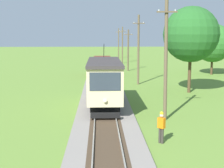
% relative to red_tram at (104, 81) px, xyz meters
% --- Properties ---
extents(red_tram, '(2.60, 8.54, 4.79)m').
position_rel_red_tram_xyz_m(red_tram, '(0.00, 0.00, 0.00)').
color(red_tram, beige).
rests_on(red_tram, rail_right).
extents(freight_car, '(2.40, 5.20, 2.31)m').
position_rel_red_tram_xyz_m(freight_car, '(-0.00, 19.46, -0.64)').
color(freight_car, maroon).
rests_on(freight_car, rail_right).
extents(utility_pole_near_tram, '(1.40, 0.68, 8.38)m').
position_rel_red_tram_xyz_m(utility_pole_near_tram, '(4.16, -3.46, 2.10)').
color(utility_pole_near_tram, brown).
rests_on(utility_pole_near_tram, ground).
extents(utility_pole_mid, '(1.40, 0.53, 8.05)m').
position_rel_red_tram_xyz_m(utility_pole_mid, '(4.16, 11.88, 1.93)').
color(utility_pole_mid, brown).
rests_on(utility_pole_mid, ground).
extents(utility_pole_far, '(1.40, 0.38, 6.51)m').
position_rel_red_tram_xyz_m(utility_pole_far, '(4.16, 25.10, 1.16)').
color(utility_pole_far, brown).
rests_on(utility_pole_far, ground).
extents(utility_pole_distant, '(1.40, 0.27, 7.19)m').
position_rel_red_tram_xyz_m(utility_pole_distant, '(4.16, 37.85, 1.50)').
color(utility_pole_distant, brown).
rests_on(utility_pole_distant, ground).
extents(utility_pole_horizon, '(1.40, 0.30, 7.02)m').
position_rel_red_tram_xyz_m(utility_pole_horizon, '(4.16, 50.49, 1.41)').
color(utility_pole_horizon, brown).
rests_on(utility_pole_horizon, ground).
extents(track_worker, '(0.44, 0.44, 1.78)m').
position_rel_red_tram_xyz_m(track_worker, '(2.98, -8.34, -1.21)').
color(track_worker, '#38332D').
rests_on(track_worker, ground).
extents(tree_left_near, '(5.51, 5.51, 8.60)m').
position_rel_red_tram_xyz_m(tree_left_near, '(8.69, 6.41, 3.64)').
color(tree_left_near, '#4C3823').
rests_on(tree_left_near, ground).
extents(tree_right_near, '(5.47, 5.47, 7.28)m').
position_rel_red_tram_xyz_m(tree_right_near, '(15.85, 20.06, 2.34)').
color(tree_right_near, '#4C3823').
rests_on(tree_right_near, ground).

